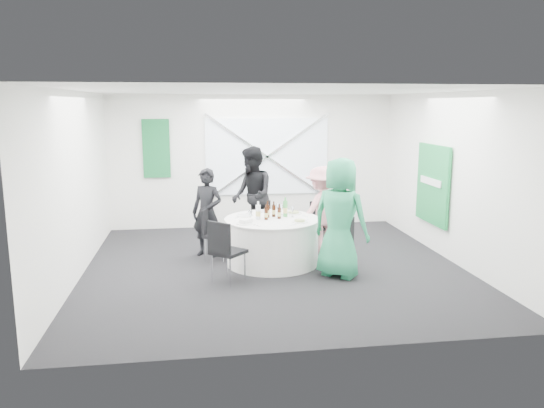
{
  "coord_description": "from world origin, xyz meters",
  "views": [
    {
      "loc": [
        -1.23,
        -8.17,
        2.6
      ],
      "look_at": [
        0.0,
        0.2,
        1.0
      ],
      "focal_mm": 35.0,
      "sensor_mm": 36.0,
      "label": 1
    }
  ],
  "objects": [
    {
      "name": "green_banner",
      "position": [
        -2.0,
        2.95,
        1.7
      ],
      "size": [
        0.55,
        0.04,
        1.2
      ],
      "primitive_type": "cube",
      "color": "#14652F",
      "rests_on": "wall_back"
    },
    {
      "name": "knife_c",
      "position": [
        -0.12,
        0.76,
        0.76
      ],
      "size": [
        0.15,
        0.03,
        0.01
      ],
      "primitive_type": "cube",
      "rotation": [
        0.0,
        0.0,
        1.48
      ],
      "color": "silver",
      "rests_on": "banquet_table"
    },
    {
      "name": "fork_d",
      "position": [
        -0.51,
        -0.07,
        0.76
      ],
      "size": [
        0.12,
        0.12,
        0.01
      ],
      "primitive_type": "cube",
      "rotation": [
        0.0,
        0.0,
        -2.35
      ],
      "color": "silver",
      "rests_on": "banquet_table"
    },
    {
      "name": "chair_back",
      "position": [
        -0.01,
        1.42,
        0.47
      ],
      "size": [
        0.38,
        0.38,
        0.82
      ],
      "rotation": [
        0.0,
        0.0,
        0.01
      ],
      "color": "black",
      "rests_on": "floor"
    },
    {
      "name": "green_water_bottle",
      "position": [
        0.24,
        0.31,
        0.89
      ],
      "size": [
        0.08,
        0.08,
        0.33
      ],
      "color": "green",
      "rests_on": "banquet_table"
    },
    {
      "name": "chair_front_right",
      "position": [
        1.03,
        -0.43,
        0.5
      ],
      "size": [
        0.54,
        0.54,
        0.86
      ],
      "rotation": [
        0.0,
        0.0,
        4.17
      ],
      "color": "black",
      "rests_on": "floor"
    },
    {
      "name": "window_panel",
      "position": [
        0.3,
        2.96,
        1.5
      ],
      "size": [
        2.6,
        0.03,
        1.6
      ],
      "primitive_type": "cube",
      "color": "white",
      "rests_on": "wall_back"
    },
    {
      "name": "person_woman_pink",
      "position": [
        0.96,
        0.74,
        0.77
      ],
      "size": [
        1.09,
        0.89,
        1.54
      ],
      "primitive_type": "imported",
      "rotation": [
        0.0,
        0.0,
        -2.63
      ],
      "color": "pink",
      "rests_on": "floor"
    },
    {
      "name": "plate_front_left",
      "position": [
        -0.49,
        -0.14,
        0.77
      ],
      "size": [
        0.25,
        0.25,
        0.01
      ],
      "color": "white",
      "rests_on": "banquet_table"
    },
    {
      "name": "wall_right",
      "position": [
        3.0,
        0.0,
        1.4
      ],
      "size": [
        0.0,
        6.0,
        6.0
      ],
      "primitive_type": "plane",
      "rotation": [
        1.57,
        0.0,
        -1.57
      ],
      "color": "white",
      "rests_on": "floor"
    },
    {
      "name": "clear_water_bottle",
      "position": [
        -0.23,
        0.17,
        0.88
      ],
      "size": [
        0.08,
        0.08,
        0.3
      ],
      "color": "white",
      "rests_on": "banquet_table"
    },
    {
      "name": "beer_bottle_b",
      "position": [
        0.05,
        0.33,
        0.86
      ],
      "size": [
        0.06,
        0.06,
        0.26
      ],
      "color": "#3B180A",
      "rests_on": "banquet_table"
    },
    {
      "name": "wine_glass_d",
      "position": [
        -0.38,
        0.01,
        0.88
      ],
      "size": [
        0.07,
        0.07,
        0.17
      ],
      "color": "white",
      "rests_on": "banquet_table"
    },
    {
      "name": "wine_glass_e",
      "position": [
        0.35,
        0.27,
        0.88
      ],
      "size": [
        0.07,
        0.07,
        0.17
      ],
      "color": "white",
      "rests_on": "banquet_table"
    },
    {
      "name": "person_man_back",
      "position": [
        -0.19,
        1.47,
        0.92
      ],
      "size": [
        0.62,
        0.96,
        1.84
      ],
      "primitive_type": "imported",
      "rotation": [
        0.0,
        0.0,
        -1.42
      ],
      "color": "black",
      "rests_on": "floor"
    },
    {
      "name": "wine_glass_c",
      "position": [
        -0.37,
        0.15,
        0.88
      ],
      "size": [
        0.07,
        0.07,
        0.17
      ],
      "color": "white",
      "rests_on": "banquet_table"
    },
    {
      "name": "window_brace_b",
      "position": [
        0.3,
        2.92,
        1.5
      ],
      "size": [
        2.63,
        0.05,
        1.84
      ],
      "primitive_type": "cube",
      "rotation": [
        0.0,
        -0.97,
        0.0
      ],
      "color": "silver",
      "rests_on": "window_panel"
    },
    {
      "name": "wall_front",
      "position": [
        0.0,
        -3.0,
        1.4
      ],
      "size": [
        6.0,
        0.0,
        6.0
      ],
      "primitive_type": "plane",
      "rotation": [
        -1.57,
        0.0,
        0.0
      ],
      "color": "white",
      "rests_on": "floor"
    },
    {
      "name": "knife_b",
      "position": [
        -0.56,
        0.35,
        0.76
      ],
      "size": [
        0.09,
        0.14,
        0.01
      ],
      "primitive_type": "cube",
      "rotation": [
        0.0,
        0.0,
        2.59
      ],
      "color": "silver",
      "rests_on": "banquet_table"
    },
    {
      "name": "beer_bottle_a",
      "position": [
        -0.06,
        0.29,
        0.86
      ],
      "size": [
        0.06,
        0.06,
        0.27
      ],
      "color": "#3B180A",
      "rests_on": "banquet_table"
    },
    {
      "name": "fork_a",
      "position": [
        0.26,
        -0.31,
        0.76
      ],
      "size": [
        0.12,
        0.12,
        0.01
      ],
      "primitive_type": "cube",
      "rotation": [
        0.0,
        0.0,
        -0.8
      ],
      "color": "silver",
      "rests_on": "banquet_table"
    },
    {
      "name": "wine_glass_b",
      "position": [
        0.21,
        0.47,
        0.88
      ],
      "size": [
        0.07,
        0.07,
        0.17
      ],
      "color": "white",
      "rests_on": "banquet_table"
    },
    {
      "name": "chair_back_left",
      "position": [
        -0.97,
        0.58,
        0.51
      ],
      "size": [
        0.52,
        0.51,
        0.87
      ],
      "rotation": [
        0.0,
        0.0,
        1.2
      ],
      "color": "black",
      "rests_on": "floor"
    },
    {
      "name": "fork_c",
      "position": [
        0.17,
        0.75,
        0.76
      ],
      "size": [
        0.15,
        0.02,
        0.01
      ],
      "primitive_type": "cube",
      "rotation": [
        0.0,
        0.0,
        1.57
      ],
      "color": "silver",
      "rests_on": "banquet_table"
    },
    {
      "name": "beer_bottle_c",
      "position": [
        0.11,
        0.17,
        0.85
      ],
      "size": [
        0.06,
        0.06,
        0.25
      ],
      "color": "#3B180A",
      "rests_on": "banquet_table"
    },
    {
      "name": "plate_back",
      "position": [
        -0.02,
        0.73,
        0.77
      ],
      "size": [
        0.27,
        0.27,
        0.01
      ],
      "color": "white",
      "rests_on": "banquet_table"
    },
    {
      "name": "banquet_table",
      "position": [
        0.0,
        0.2,
        0.38
      ],
      "size": [
        1.56,
        1.56,
        0.76
      ],
      "color": "white",
      "rests_on": "floor"
    },
    {
      "name": "beer_bottle_d",
      "position": [
        -0.11,
        0.11,
        0.86
      ],
      "size": [
        0.06,
        0.06,
        0.26
      ],
      "color": "#3B180A",
      "rests_on": "banquet_table"
    },
    {
      "name": "person_woman_green",
      "position": [
        0.92,
        -0.61,
        0.91
      ],
      "size": [
        1.05,
        1.02,
        1.82
      ],
      "primitive_type": "imported",
      "rotation": [
        0.0,
        0.0,
        2.42
      ],
      "color": "#289663",
      "rests_on": "floor"
    },
    {
      "name": "knife_a",
      "position": [
        0.53,
        -0.02,
        0.76
      ],
      "size": [
        0.11,
        0.12,
        0.01
      ],
      "primitive_type": "cube",
      "rotation": [
        0.0,
        0.0,
        -0.69
      ],
      "color": "silver",
      "rests_on": "banquet_table"
    },
    {
      "name": "green_sign",
      "position": [
        2.94,
        0.6,
        1.2
      ],
      "size": [
        0.05,
        1.2,
        1.4
      ],
      "primitive_type": "cube",
      "color": "#18873F",
      "rests_on": "wall_right"
    },
    {
      "name": "window_brace_a",
      "position": [
        0.3,
        2.92,
        1.5
      ],
      "size": [
        2.63,
        0.05,
        1.84
      ],
      "primitive_type": "cube",
      "rotation": [
        0.0,
        0.97,
        0.0
      ],
      "color": "silver",
      "rests_on": "window_panel"
    },
    {
      "name": "wall_left",
      "position": [
        -3.0,
        0.0,
        1.4
      ],
      "size": [
        0.0,
        6.0,
        6.0
      ],
      "primitive_type": "plane",
      "rotation": [
        1.57,
        0.0,
        1.57
      ],
      "color": "white",
      "rests_on": "floor"
    },
    {
      "name": "knife_e",
      "position": [
        0.36,
        0.65,
        0.76
      ],
      "size": [
        0.1,
        0.13,
        0.01
      ],
      "primitive_type": "cube",
      "rotation": [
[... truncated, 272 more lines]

